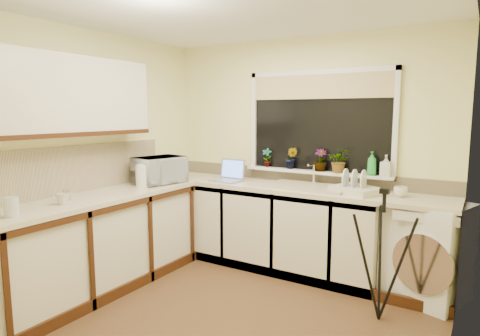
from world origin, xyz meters
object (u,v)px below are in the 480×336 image
steel_jar (67,195)px  plant_c (321,160)px  plant_a (267,157)px  plant_b (291,158)px  dish_rack (356,190)px  soap_bottle_clear (386,165)px  plant_d (339,161)px  glass_jug (11,207)px  kettle (144,176)px  washing_machine (427,251)px  tripod (382,255)px  laptop (229,175)px  soap_bottle_green (372,163)px  cup_left (62,199)px  microwave (160,170)px  cup_back (401,192)px

steel_jar → plant_c: size_ratio=0.42×
plant_a → plant_b: plant_b is taller
dish_rack → soap_bottle_clear: size_ratio=2.06×
plant_b → plant_d: 0.54m
glass_jug → kettle: bearing=93.0°
dish_rack → plant_c: size_ratio=1.82×
washing_machine → tripod: size_ratio=0.81×
laptop → soap_bottle_green: 1.53m
plant_d → plant_c: bearing=-178.8°
plant_c → kettle: bearing=-146.9°
washing_machine → plant_d: (-0.88, 0.18, 0.74)m
glass_jug → plant_b: (1.13, 2.43, 0.19)m
steel_jar → plant_a: plant_a is taller
laptop → dish_rack: (1.42, 0.02, -0.03)m
dish_rack → kettle: bearing=-133.8°
soap_bottle_green → soap_bottle_clear: bearing=9.5°
plant_c → cup_left: 2.49m
dish_rack → cup_left: size_ratio=4.19×
tripod → glass_jug: (-2.28, -1.62, 0.44)m
microwave → soap_bottle_green: bearing=-59.6°
kettle → microwave: bearing=88.4°
dish_rack → steel_jar: 2.63m
plant_c → soap_bottle_green: soap_bottle_green is taller
washing_machine → tripod: (-0.26, -0.62, 0.10)m
tripod → plant_b: size_ratio=4.59×
plant_b → cup_back: plant_b is taller
microwave → plant_a: bearing=-38.3°
plant_b → soap_bottle_clear: bearing=0.1°
dish_rack → microwave: bearing=-139.9°
cup_back → plant_d: bearing=163.5°
cup_back → soap_bottle_clear: bearing=132.1°
plant_a → plant_c: (0.64, -0.02, 0.01)m
steel_jar → plant_d: bearing=45.4°
kettle → microwave: size_ratio=0.41×
washing_machine → cup_back: size_ratio=7.20×
laptop → soap_bottle_clear: soap_bottle_clear is taller
laptop → dish_rack: size_ratio=0.81×
washing_machine → cup_left: size_ratio=8.59×
kettle → plant_b: 1.58m
glass_jug → cup_back: glass_jug is taller
kettle → soap_bottle_clear: size_ratio=1.03×
soap_bottle_clear → cup_back: size_ratio=1.70×
kettle → steel_jar: kettle is taller
soap_bottle_green → soap_bottle_clear: (0.13, 0.02, -0.01)m
cup_left → plant_d: bearing=49.2°
washing_machine → laptop: bearing=-160.2°
plant_c → plant_d: 0.20m
laptop → plant_a: 0.47m
washing_machine → plant_b: 1.61m
dish_rack → plant_a: size_ratio=2.00×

